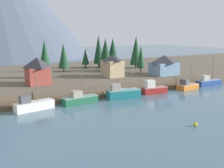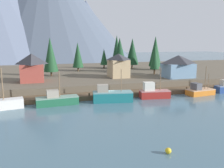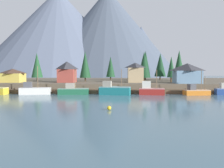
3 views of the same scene
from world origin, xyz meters
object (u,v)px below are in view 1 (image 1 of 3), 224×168
Objects in this scene: conifer_mid_right at (141,57)px; conifer_far_right at (113,51)px; house_red at (38,70)px; conifer_near_left at (45,57)px; fishing_boat_blue at (208,82)px; house_blue at (164,65)px; house_tan at (112,66)px; fishing_boat_red at (153,89)px; conifer_back_right at (85,56)px; conifer_centre at (105,53)px; conifer_back_left at (64,56)px; fishing_boat_teal at (123,93)px; fishing_boat_orange at (187,86)px; conifer_mid_left at (136,50)px; conifer_near_right at (99,49)px; fishing_boat_white at (33,105)px; channel_buoy at (195,124)px; fishing_boat_green at (80,99)px.

conifer_mid_right is 17.21m from conifer_far_right.
conifer_near_left is (4.82, 9.14, 2.64)m from house_red.
house_blue is (-8.40, 10.77, 4.57)m from fishing_boat_blue.
house_red is 36.03m from conifer_mid_right.
house_tan is (-24.33, 15.95, 4.75)m from fishing_boat_blue.
conifer_far_right reaches higher than house_tan.
fishing_boat_red is 0.83× the size of house_blue.
conifer_centre is (2.70, -10.71, 1.92)m from conifer_back_right.
conifer_centre reaches higher than conifer_back_right.
conifer_far_right is (10.32, -2.72, 1.97)m from conifer_back_right.
conifer_back_left is at bearing 146.41° from conifer_mid_right.
fishing_boat_teal is at bearing -86.20° from conifer_back_left.
fishing_boat_blue is at bearing -2.68° from fishing_boat_orange.
house_blue is 0.70× the size of conifer_mid_left.
conifer_back_left is 14.34m from conifer_centre.
conifer_mid_right is (7.01, -17.04, -1.80)m from conifer_near_right.
fishing_boat_blue is (21.29, 0.31, -0.13)m from fishing_boat_red.
fishing_boat_white is 0.87× the size of conifer_back_left.
conifer_near_right is at bearing 112.35° from conifer_mid_right.
fishing_boat_teal is at bearing -65.19° from conifer_near_left.
fishing_boat_orange is (43.48, -0.03, -0.18)m from fishing_boat_white.
fishing_boat_orange is 0.55× the size of conifer_near_right.
conifer_near_right reaches higher than house_tan.
conifer_mid_right is (12.68, 2.79, 1.89)m from house_tan.
fishing_boat_white is 44.06m from conifer_centre.
channel_buoy is (-25.16, -53.85, -8.78)m from conifer_mid_left.
conifer_near_right reaches higher than conifer_mid_left.
conifer_mid_right reaches higher than house_red.
channel_buoy is at bearing -104.98° from fishing_boat_red.
conifer_back_right is (-16.53, 9.30, -2.25)m from conifer_mid_left.
fishing_boat_white is 45.98m from conifer_mid_right.
conifer_far_right is at bearing 32.50° from fishing_boat_white.
conifer_near_right is at bearing 52.61° from fishing_boat_green.
house_blue is 0.74× the size of conifer_far_right.
fishing_boat_orange is 12.31m from house_blue.
channel_buoy is at bearing -138.60° from fishing_boat_orange.
conifer_back_left reaches higher than channel_buoy.
conifer_back_left reaches higher than fishing_boat_orange.
conifer_near_left is at bearing 158.72° from house_blue.
house_tan is 20.22m from conifer_near_left.
house_tan is (23.11, 1.00, -0.23)m from house_red.
conifer_back_right reaches higher than channel_buoy.
house_red reaches higher than house_blue.
fishing_boat_teal is (21.73, -0.22, 0.13)m from fishing_boat_white.
conifer_far_right is (40.40, 36.42, 7.71)m from fishing_boat_white.
conifer_back_right reaches higher than fishing_boat_white.
fishing_boat_red is at bearing 67.34° from channel_buoy.
conifer_mid_right reaches higher than fishing_boat_white.
house_blue is at bearing -41.89° from conifer_back_left.
channel_buoy is (-12.75, -60.32, -9.23)m from conifer_near_right.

